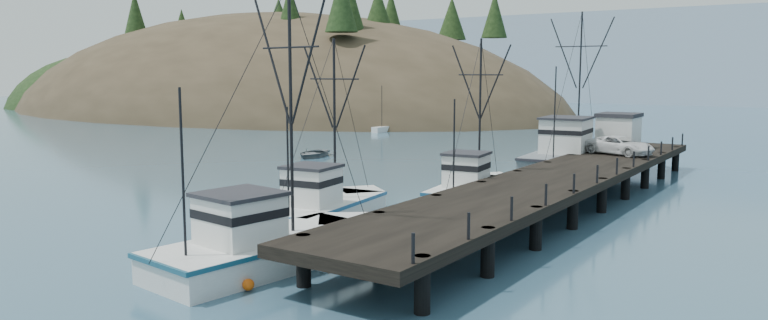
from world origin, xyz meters
TOP-DOWN VIEW (x-y plane):
  - ground at (0.00, 0.00)m, footprint 400.00×400.00m
  - pier at (14.00, 16.00)m, footprint 6.00×44.00m
  - headland at (-74.95, 78.61)m, footprint 134.80×78.00m
  - distant_ridge at (10.00, 170.00)m, footprint 360.00×40.00m
  - distant_ridge_far at (-40.00, 185.00)m, footprint 180.00×25.00m
  - moored_sailboats at (-35.75, 55.98)m, footprint 23.16×13.98m
  - trawler_near at (8.38, -2.44)m, footprint 5.08×12.01m
  - trawler_mid at (5.24, 5.00)m, footprint 4.46×10.13m
  - trawler_far at (9.21, 14.44)m, footprint 4.31×10.06m
  - work_vessel at (9.98, 30.24)m, footprint 5.77×15.78m
  - pier_shed at (13.01, 32.06)m, footprint 3.00×3.20m
  - pickup_truck at (14.32, 27.89)m, footprint 5.42×3.79m
  - motorboat at (-13.84, 26.55)m, footprint 4.50×5.49m

SIDE VIEW (x-z plane):
  - headland at x=-74.95m, z-range -30.05..20.95m
  - ground at x=0.00m, z-range 0.00..0.00m
  - distant_ridge at x=10.00m, z-range -13.00..13.00m
  - distant_ridge_far at x=-40.00m, z-range -9.00..9.00m
  - motorboat at x=-13.84m, z-range -0.50..0.50m
  - moored_sailboats at x=-35.75m, z-range -2.84..3.51m
  - trawler_mid at x=5.24m, z-range -4.26..5.89m
  - trawler_near at x=8.38m, z-range -5.18..6.82m
  - trawler_far at x=9.21m, z-range -4.38..6.02m
  - work_vessel at x=9.98m, z-range -5.34..7.80m
  - pier at x=14.00m, z-range 0.69..2.69m
  - pickup_truck at x=14.32m, z-range 2.00..3.37m
  - pier_shed at x=13.01m, z-range 2.02..4.82m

